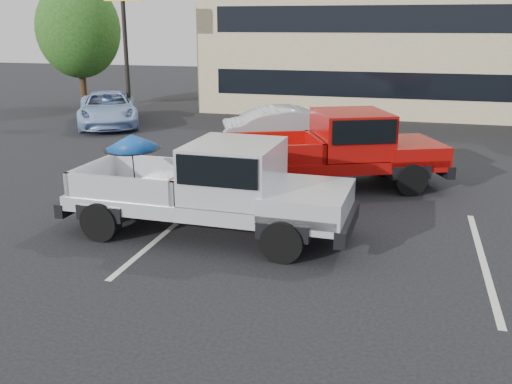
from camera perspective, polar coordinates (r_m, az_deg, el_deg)
ground at (r=9.15m, az=3.87°, el=-9.68°), size 90.00×90.00×0.00m
stripe_left at (r=11.75m, az=-8.67°, el=-3.73°), size 0.12×5.00×0.01m
stripe_right at (r=10.94m, az=21.73°, el=-6.34°), size 0.12×5.00×0.01m
motel_building at (r=29.07m, az=16.51°, el=14.25°), size 20.40×8.40×6.30m
motel_sign at (r=24.91m, az=-13.15°, el=17.55°), size 1.60×0.22×6.00m
tree_left at (r=29.49m, az=-17.34°, el=15.23°), size 3.96×3.96×6.02m
tree_back at (r=32.37m, az=23.97°, el=15.85°), size 4.68×4.68×7.11m
silver_pickup at (r=11.01m, az=-3.37°, el=0.78°), size 5.74×2.24×2.06m
red_pickup at (r=14.55m, az=8.79°, el=4.53°), size 6.19×4.19×1.93m
silver_sedan at (r=18.04m, az=4.14°, el=6.04°), size 4.90×3.27×1.53m
blue_suv at (r=24.21m, az=-14.60°, el=8.05°), size 4.36×5.39×1.36m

